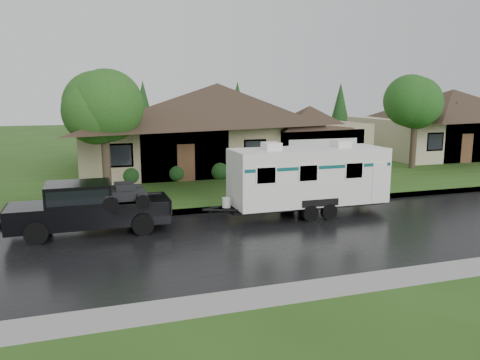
% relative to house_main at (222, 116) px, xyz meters
% --- Properties ---
extents(ground, '(140.00, 140.00, 0.00)m').
position_rel_house_main_xyz_m(ground, '(-2.29, -13.84, -3.59)').
color(ground, '#2B4D18').
rests_on(ground, ground).
extents(road, '(140.00, 8.00, 0.01)m').
position_rel_house_main_xyz_m(road, '(-2.29, -15.84, -3.59)').
color(road, black).
rests_on(road, ground).
extents(curb, '(140.00, 0.50, 0.15)m').
position_rel_house_main_xyz_m(curb, '(-2.29, -11.59, -3.52)').
color(curb, gray).
rests_on(curb, ground).
extents(lawn, '(140.00, 26.00, 0.15)m').
position_rel_house_main_xyz_m(lawn, '(-2.29, 1.16, -3.52)').
color(lawn, '#2B4D18').
rests_on(lawn, ground).
extents(house_main, '(19.44, 10.80, 6.90)m').
position_rel_house_main_xyz_m(house_main, '(0.00, 0.00, 0.00)').
color(house_main, gray).
rests_on(house_main, lawn).
extents(house_neighbor, '(15.12, 9.72, 6.45)m').
position_rel_house_main_xyz_m(house_neighbor, '(19.97, 0.50, -0.27)').
color(house_neighbor, '#C2B290').
rests_on(house_neighbor, lawn).
extents(tree_left_green, '(3.69, 3.69, 6.11)m').
position_rel_house_main_xyz_m(tree_left_green, '(-7.95, -7.32, 0.80)').
color(tree_left_green, '#382B1E').
rests_on(tree_left_green, lawn).
extents(tree_right_green, '(3.68, 3.68, 6.09)m').
position_rel_house_main_xyz_m(tree_right_green, '(11.78, -4.81, 0.78)').
color(tree_right_green, '#382B1E').
rests_on(tree_right_green, lawn).
extents(shrub_row, '(13.60, 1.00, 1.00)m').
position_rel_house_main_xyz_m(shrub_row, '(-0.29, -4.54, -2.94)').
color(shrub_row, '#143814').
rests_on(shrub_row, lawn).
extents(pickup_truck, '(5.55, 2.11, 1.85)m').
position_rel_house_main_xyz_m(pickup_truck, '(-8.90, -13.28, -2.60)').
color(pickup_truck, black).
rests_on(pickup_truck, ground).
extents(travel_trailer, '(6.85, 2.41, 3.07)m').
position_rel_house_main_xyz_m(travel_trailer, '(-0.10, -13.28, -1.96)').
color(travel_trailer, white).
rests_on(travel_trailer, ground).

